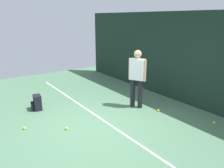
{
  "coord_description": "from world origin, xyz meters",
  "views": [
    {
      "loc": [
        4.24,
        -2.6,
        2.57
      ],
      "look_at": [
        0.0,
        0.4,
        1.0
      ],
      "focal_mm": 35.42,
      "sensor_mm": 36.0,
      "label": 1
    }
  ],
  "objects_px": {
    "tennis_ball_mid_court": "(214,123)",
    "tennis_ball_near_player": "(67,128)",
    "backpack": "(37,103)",
    "tennis_player": "(137,76)",
    "tennis_ball_by_fence": "(25,128)",
    "tennis_ball_far_left": "(158,110)"
  },
  "relations": [
    {
      "from": "tennis_ball_mid_court",
      "to": "tennis_ball_near_player",
      "type": "bearing_deg",
      "value": -120.54
    },
    {
      "from": "backpack",
      "to": "tennis_player",
      "type": "bearing_deg",
      "value": 67.59
    },
    {
      "from": "tennis_ball_by_fence",
      "to": "tennis_player",
      "type": "bearing_deg",
      "value": 81.2
    },
    {
      "from": "backpack",
      "to": "tennis_ball_near_player",
      "type": "relative_size",
      "value": 6.67
    },
    {
      "from": "backpack",
      "to": "tennis_ball_by_fence",
      "type": "distance_m",
      "value": 1.2
    },
    {
      "from": "tennis_player",
      "to": "tennis_ball_near_player",
      "type": "bearing_deg",
      "value": -114.44
    },
    {
      "from": "tennis_player",
      "to": "tennis_ball_far_left",
      "type": "bearing_deg",
      "value": -2.69
    },
    {
      "from": "tennis_ball_near_player",
      "to": "tennis_ball_mid_court",
      "type": "distance_m",
      "value": 3.68
    },
    {
      "from": "tennis_player",
      "to": "tennis_ball_near_player",
      "type": "xyz_separation_m",
      "value": [
        0.11,
        -2.29,
        -0.93
      ]
    },
    {
      "from": "tennis_ball_by_fence",
      "to": "tennis_ball_far_left",
      "type": "distance_m",
      "value": 3.57
    },
    {
      "from": "backpack",
      "to": "tennis_ball_mid_court",
      "type": "relative_size",
      "value": 6.67
    },
    {
      "from": "tennis_ball_far_left",
      "to": "tennis_player",
      "type": "bearing_deg",
      "value": -155.49
    },
    {
      "from": "tennis_player",
      "to": "tennis_ball_near_player",
      "type": "height_order",
      "value": "tennis_player"
    },
    {
      "from": "tennis_player",
      "to": "tennis_ball_far_left",
      "type": "relative_size",
      "value": 25.76
    },
    {
      "from": "tennis_ball_near_player",
      "to": "tennis_ball_far_left",
      "type": "distance_m",
      "value": 2.63
    },
    {
      "from": "tennis_ball_near_player",
      "to": "tennis_ball_far_left",
      "type": "height_order",
      "value": "same"
    },
    {
      "from": "tennis_ball_far_left",
      "to": "tennis_ball_near_player",
      "type": "bearing_deg",
      "value": -101.39
    },
    {
      "from": "backpack",
      "to": "tennis_ball_mid_court",
      "type": "bearing_deg",
      "value": 52.62
    },
    {
      "from": "tennis_ball_mid_court",
      "to": "tennis_ball_far_left",
      "type": "distance_m",
      "value": 1.47
    },
    {
      "from": "tennis_ball_near_player",
      "to": "tennis_ball_mid_court",
      "type": "bearing_deg",
      "value": 59.46
    },
    {
      "from": "backpack",
      "to": "tennis_ball_near_player",
      "type": "xyz_separation_m",
      "value": [
        1.6,
        0.19,
        -0.18
      ]
    },
    {
      "from": "tennis_ball_near_player",
      "to": "tennis_ball_far_left",
      "type": "bearing_deg",
      "value": 78.61
    }
  ]
}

